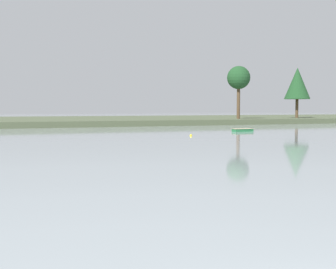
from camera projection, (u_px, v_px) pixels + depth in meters
far_shore_bank at (29, 121)px, 105.09m from camera, size 239.42×53.56×1.19m
dinghy_green at (243, 130)px, 69.24m from camera, size 3.50×1.61×0.66m
mooring_buoy_yellow at (191, 135)px, 58.21m from camera, size 0.35×0.35×0.41m
shore_tree_right at (239, 78)px, 102.22m from camera, size 5.45×5.45×12.46m
shore_tree_inland_b at (297, 84)px, 111.91m from camera, size 6.63×6.63×12.98m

